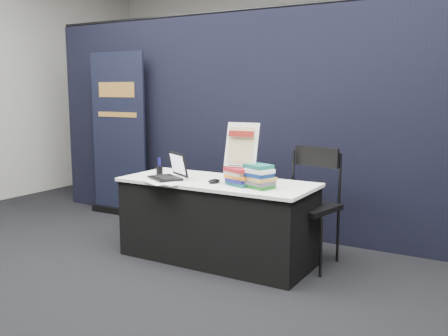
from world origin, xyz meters
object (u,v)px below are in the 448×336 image
at_px(book_stack_short, 259,176).
at_px(stacking_chair, 308,201).
at_px(display_table, 217,220).
at_px(pullup_banner, 119,144).
at_px(laptop, 168,173).
at_px(info_sign, 242,145).
at_px(book_stack_tall, 240,176).

relative_size(book_stack_short, stacking_chair, 0.26).
distance_m(display_table, pullup_banner, 2.19).
bearing_deg(laptop, book_stack_short, 31.10).
height_order(laptop, stacking_chair, stacking_chair).
height_order(book_stack_short, info_sign, info_sign).
bearing_deg(book_stack_short, info_sign, 163.51).
relative_size(laptop, book_stack_tall, 1.41).
distance_m(laptop, info_sign, 0.79).
bearing_deg(pullup_banner, stacking_chair, -12.47).
relative_size(book_stack_tall, stacking_chair, 0.27).
bearing_deg(stacking_chair, laptop, -145.89).
distance_m(pullup_banner, stacking_chair, 2.78).
bearing_deg(pullup_banner, laptop, -35.06).
height_order(laptop, info_sign, info_sign).
bearing_deg(info_sign, stacking_chair, 33.77).
xyz_separation_m(book_stack_short, pullup_banner, (-2.44, 0.97, 0.05)).
relative_size(pullup_banner, stacking_chair, 1.92).
xyz_separation_m(display_table, laptop, (-0.44, -0.15, 0.43)).
bearing_deg(stacking_chair, info_sign, -127.51).
relative_size(display_table, pullup_banner, 0.89).
bearing_deg(display_table, book_stack_tall, -18.66).
bearing_deg(pullup_banner, display_table, -25.00).
xyz_separation_m(info_sign, stacking_chair, (0.47, 0.39, -0.51)).
height_order(book_stack_short, pullup_banner, pullup_banner).
bearing_deg(display_table, laptop, -161.11).
xyz_separation_m(book_stack_tall, stacking_chair, (0.47, 0.42, -0.24)).
height_order(laptop, book_stack_tall, laptop).
relative_size(display_table, book_stack_short, 6.47).
bearing_deg(info_sign, pullup_banner, 151.70).
height_order(book_stack_short, stacking_chair, stacking_chair).
relative_size(display_table, info_sign, 4.52).
xyz_separation_m(laptop, book_stack_short, (0.93, 0.03, 0.04)).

